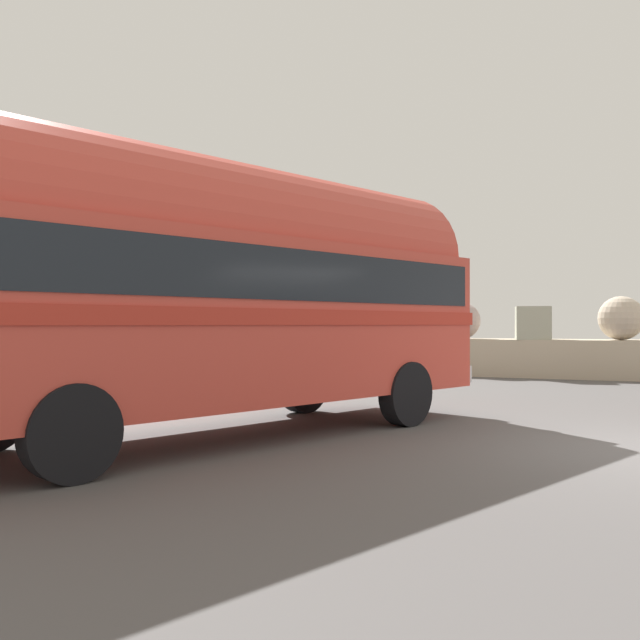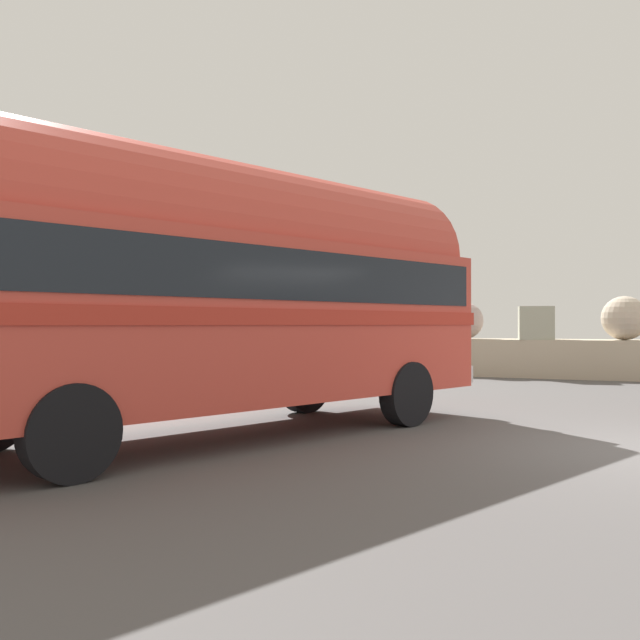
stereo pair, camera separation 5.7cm
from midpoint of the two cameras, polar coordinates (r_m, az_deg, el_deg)
breakwater at (r=20.91m, az=23.40°, el=-2.43°), size 31.36×2.13×2.50m
vintage_coach at (r=9.31m, az=-8.01°, el=2.81°), size 5.43×8.85×3.70m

